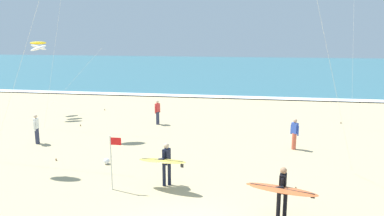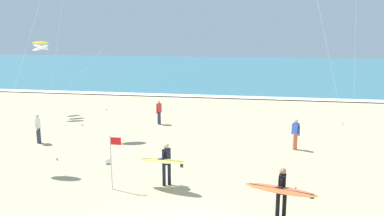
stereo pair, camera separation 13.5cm
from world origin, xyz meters
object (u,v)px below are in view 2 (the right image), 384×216
(bystander_white_top, at_px, (38,129))
(bystander_blue_top, at_px, (295,134))
(kite_arc_golden_low, at_px, (41,46))
(lifeguard_flag, at_px, (112,157))
(surfer_trailing, at_px, (164,161))
(surfer_lead, at_px, (281,190))
(beach_ball, at_px, (107,161))
(bystander_red_top, at_px, (159,112))

(bystander_white_top, relative_size, bystander_blue_top, 1.00)
(kite_arc_golden_low, distance_m, lifeguard_flag, 15.62)
(bystander_white_top, bearing_deg, surfer_trailing, -28.50)
(lifeguard_flag, bearing_deg, surfer_lead, -12.69)
(surfer_lead, bearing_deg, bystander_white_top, 152.81)
(surfer_lead, bearing_deg, beach_ball, 151.93)
(beach_ball, bearing_deg, lifeguard_flag, -62.56)
(bystander_white_top, bearing_deg, surfer_lead, -27.19)
(kite_arc_golden_low, xyz_separation_m, lifeguard_flag, (9.85, -11.56, -3.65))
(surfer_lead, bearing_deg, bystander_blue_top, 81.36)
(surfer_lead, xyz_separation_m, surfer_trailing, (-4.19, 1.92, -0.01))
(bystander_white_top, bearing_deg, lifeguard_flag, -38.46)
(bystander_red_top, bearing_deg, surfer_lead, -58.64)
(surfer_lead, height_order, kite_arc_golden_low, kite_arc_golden_low)
(kite_arc_golden_low, height_order, beach_ball, kite_arc_golden_low)
(bystander_white_top, bearing_deg, kite_arc_golden_low, 118.76)
(surfer_trailing, height_order, beach_ball, surfer_trailing)
(surfer_lead, relative_size, kite_arc_golden_low, 0.43)
(surfer_trailing, distance_m, beach_ball, 3.87)
(surfer_trailing, relative_size, lifeguard_flag, 0.96)
(lifeguard_flag, height_order, beach_ball, lifeguard_flag)
(bystander_red_top, distance_m, lifeguard_flag, 10.21)
(bystander_red_top, relative_size, bystander_blue_top, 1.00)
(bystander_red_top, height_order, beach_ball, bystander_red_top)
(surfer_trailing, height_order, bystander_red_top, surfer_trailing)
(surfer_trailing, xyz_separation_m, beach_ball, (-3.18, 2.01, -0.90))
(bystander_white_top, bearing_deg, beach_ball, -25.84)
(bystander_blue_top, relative_size, lifeguard_flag, 0.76)
(bystander_blue_top, height_order, beach_ball, bystander_blue_top)
(kite_arc_golden_low, distance_m, bystander_white_top, 8.59)
(kite_arc_golden_low, bearing_deg, surfer_lead, -39.11)
(surfer_trailing, bearing_deg, lifeguard_flag, -163.16)
(lifeguard_flag, bearing_deg, kite_arc_golden_low, 130.44)
(beach_ball, bearing_deg, surfer_trailing, -32.32)
(bystander_blue_top, bearing_deg, bystander_white_top, -174.53)
(surfer_trailing, xyz_separation_m, kite_arc_golden_low, (-11.70, 11.00, 3.87))
(surfer_lead, height_order, beach_ball, surfer_lead)
(surfer_trailing, bearing_deg, bystander_blue_top, 46.64)
(bystander_white_top, xyz_separation_m, bystander_blue_top, (13.41, 1.28, 0.00))
(bystander_white_top, distance_m, bystander_red_top, 7.39)
(surfer_lead, relative_size, lifeguard_flag, 1.07)
(bystander_blue_top, bearing_deg, surfer_lead, -98.64)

